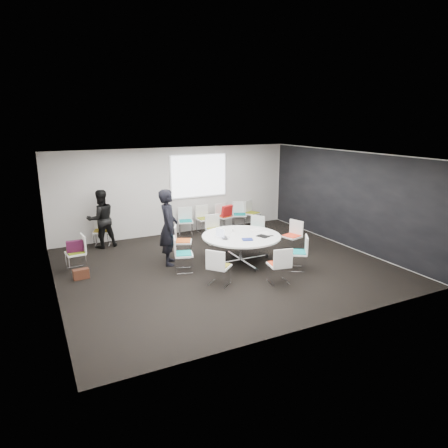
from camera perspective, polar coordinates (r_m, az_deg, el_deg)
name	(u,v)px	position (r m, az deg, el deg)	size (l,w,h in m)	color
room_shell	(227,213)	(9.96, 0.48, 1.63)	(8.08, 7.08, 2.88)	black
conference_table	(241,243)	(10.46, 2.48, -2.73)	(2.05, 2.05, 0.73)	silver
projection_screen	(199,176)	(13.26, -3.60, 6.88)	(1.90, 0.03, 1.35)	white
chair_ring_a	(292,242)	(11.52, 9.64, -2.55)	(0.57, 0.57, 0.88)	silver
chair_ring_b	(254,236)	(11.92, 4.35, -1.79)	(0.62, 0.62, 0.88)	silver
chair_ring_c	(215,235)	(12.01, -1.32, -1.62)	(0.48, 0.47, 0.88)	silver
chair_ring_d	(183,247)	(10.94, -5.89, -3.36)	(0.60, 0.60, 0.88)	silver
chair_ring_e	(183,261)	(9.94, -5.86, -5.25)	(0.56, 0.57, 0.88)	silver
chair_ring_f	(219,274)	(9.09, -0.73, -7.13)	(0.64, 0.64, 0.88)	silver
chair_ring_g	(279,272)	(9.28, 7.85, -6.79)	(0.53, 0.52, 0.88)	silver
chair_ring_h	(298,259)	(10.16, 10.50, -4.97)	(0.62, 0.63, 0.88)	silver
chair_back_a	(186,227)	(13.04, -5.48, -0.36)	(0.57, 0.56, 0.88)	silver
chair_back_b	(204,224)	(13.32, -2.84, 0.01)	(0.47, 0.46, 0.88)	silver
chair_back_c	(224,221)	(13.62, 0.00, 0.36)	(0.56, 0.55, 0.88)	silver
chair_back_d	(239,220)	(13.89, 2.22, 0.64)	(0.60, 0.59, 0.88)	silver
chair_back_e	(252,218)	(14.13, 4.00, 0.86)	(0.60, 0.59, 0.88)	silver
chair_spare_left	(77,259)	(10.64, -20.29, -4.75)	(0.49, 0.50, 0.88)	silver
chair_person_back	(102,237)	(12.42, -17.05, -1.73)	(0.58, 0.57, 0.88)	silver
person_main	(169,227)	(10.30, -7.93, -0.46)	(0.72, 0.47, 1.97)	black
person_back	(101,219)	(12.11, -17.15, 0.70)	(0.83, 0.65, 1.71)	black
laptop	(226,238)	(10.16, 0.31, -1.94)	(0.32, 0.21, 0.03)	#333338
laptop_lid	(220,233)	(10.16, -0.57, -1.25)	(0.30, 0.02, 0.22)	silver
notebook_black	(263,236)	(10.33, 5.60, -1.75)	(0.22, 0.30, 0.02)	black
tablet_folio	(247,239)	(10.02, 3.37, -2.21)	(0.26, 0.20, 0.03)	navy
papers_right	(256,229)	(10.97, 4.54, -0.77)	(0.30, 0.21, 0.00)	silver
papers_front	(264,233)	(10.67, 5.67, -1.25)	(0.30, 0.21, 0.00)	silver
cup	(233,230)	(10.71, 1.34, -0.89)	(0.08, 0.08, 0.09)	white
phone	(271,236)	(10.41, 6.71, -1.69)	(0.14, 0.07, 0.01)	black
maroon_bag	(75,246)	(10.53, -20.54, -3.00)	(0.40, 0.14, 0.28)	#42112C
brown_bag	(81,274)	(10.08, -19.74, -6.74)	(0.36, 0.16, 0.24)	#452216
red_jacket	(227,211)	(13.32, 0.44, 1.92)	(0.44, 0.10, 0.35)	#AB1515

